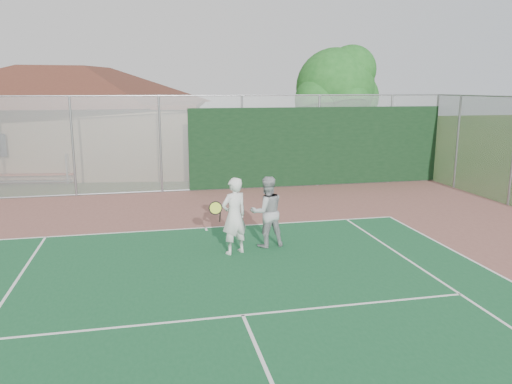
# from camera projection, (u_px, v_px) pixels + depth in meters

# --- Properties ---
(back_fence) EXTENTS (20.08, 0.11, 3.53)m
(back_fence) POSITION_uv_depth(u_px,v_px,m) (245.00, 145.00, 18.62)
(back_fence) COLOR gray
(back_fence) RESTS_ON ground
(clubhouse) EXTENTS (14.19, 10.55, 5.63)m
(clubhouse) POSITION_uv_depth(u_px,v_px,m) (69.00, 108.00, 23.37)
(clubhouse) COLOR tan
(clubhouse) RESTS_ON ground
(bleachers) EXTENTS (3.37, 2.20, 1.20)m
(bleachers) POSITION_uv_depth(u_px,v_px,m) (34.00, 166.00, 20.32)
(bleachers) COLOR #AD4527
(bleachers) RESTS_ON ground
(tree) EXTENTS (3.98, 3.77, 5.55)m
(tree) POSITION_uv_depth(u_px,v_px,m) (337.00, 90.00, 21.44)
(tree) COLOR #352213
(tree) RESTS_ON ground
(player_white_front) EXTENTS (1.01, 0.68, 1.78)m
(player_white_front) POSITION_uv_depth(u_px,v_px,m) (234.00, 217.00, 11.37)
(player_white_front) COLOR silver
(player_white_front) RESTS_ON ground
(player_grey_back) EXTENTS (0.91, 0.75, 1.71)m
(player_grey_back) POSITION_uv_depth(u_px,v_px,m) (267.00, 212.00, 11.92)
(player_grey_back) COLOR #9EA0A2
(player_grey_back) RESTS_ON ground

